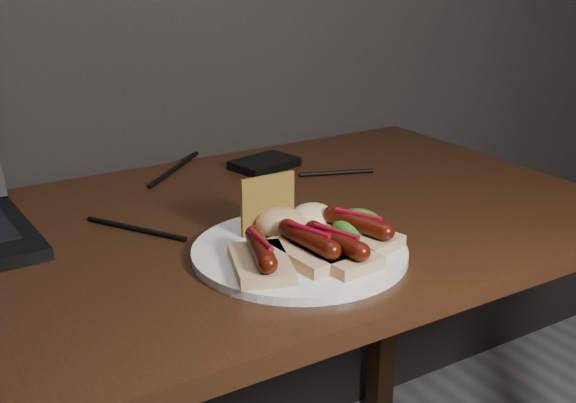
{
  "coord_description": "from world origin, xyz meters",
  "views": [
    {
      "loc": [
        -0.38,
        0.46,
        1.16
      ],
      "look_at": [
        0.11,
        1.25,
        0.82
      ],
      "focal_mm": 45.0,
      "sensor_mm": 36.0,
      "label": 1
    }
  ],
  "objects": [
    {
      "name": "bread_sausage_right",
      "position": [
        0.19,
        1.2,
        0.78
      ],
      "size": [
        0.1,
        0.13,
        0.04
      ],
      "color": "#D0B57A",
      "rests_on": "plate"
    },
    {
      "name": "bread_sausage_left",
      "position": [
        0.03,
        1.19,
        0.78
      ],
      "size": [
        0.1,
        0.13,
        0.04
      ],
      "color": "#D0B57A",
      "rests_on": "plate"
    },
    {
      "name": "hard_drive",
      "position": [
        0.27,
        1.61,
        0.76
      ],
      "size": [
        0.13,
        0.11,
        0.02
      ],
      "primitive_type": "cube",
      "rotation": [
        0.0,
        0.0,
        0.23
      ],
      "color": "black",
      "rests_on": "desk"
    },
    {
      "name": "crispbread",
      "position": [
        0.1,
        1.3,
        0.8
      ],
      "size": [
        0.08,
        0.01,
        0.08
      ],
      "primitive_type": "cube",
      "color": "olive",
      "rests_on": "plate"
    },
    {
      "name": "coleslaw_mound",
      "position": [
        0.17,
        1.28,
        0.78
      ],
      "size": [
        0.06,
        0.06,
        0.04
      ],
      "primitive_type": "ellipsoid",
      "color": "silver",
      "rests_on": "plate"
    },
    {
      "name": "salsa_mound",
      "position": [
        0.11,
        1.28,
        0.78
      ],
      "size": [
        0.07,
        0.07,
        0.04
      ],
      "primitive_type": "ellipsoid",
      "color": "#A12910",
      "rests_on": "plate"
    },
    {
      "name": "bread_sausage_center",
      "position": [
        0.1,
        1.19,
        0.78
      ],
      "size": [
        0.08,
        0.12,
        0.04
      ],
      "color": "#D0B57A",
      "rests_on": "plate"
    },
    {
      "name": "desk_cables",
      "position": [
        -0.04,
        1.54,
        0.75
      ],
      "size": [
        0.93,
        0.4,
        0.01
      ],
      "color": "black",
      "rests_on": "desk"
    },
    {
      "name": "desk",
      "position": [
        0.0,
        1.38,
        0.66
      ],
      "size": [
        1.4,
        0.7,
        0.75
      ],
      "color": "#331F0C",
      "rests_on": "ground"
    },
    {
      "name": "plate",
      "position": [
        0.11,
        1.22,
        0.76
      ],
      "size": [
        0.36,
        0.36,
        0.01
      ],
      "primitive_type": "cylinder",
      "rotation": [
        0.0,
        0.0,
        0.25
      ],
      "color": "white",
      "rests_on": "desk"
    },
    {
      "name": "salad_greens",
      "position": [
        0.2,
        1.22,
        0.78
      ],
      "size": [
        0.07,
        0.07,
        0.04
      ],
      "primitive_type": "ellipsoid",
      "color": "#175711",
      "rests_on": "plate"
    },
    {
      "name": "bread_sausage_extra",
      "position": [
        0.13,
        1.16,
        0.78
      ],
      "size": [
        0.08,
        0.12,
        0.04
      ],
      "color": "#D0B57A",
      "rests_on": "plate"
    }
  ]
}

